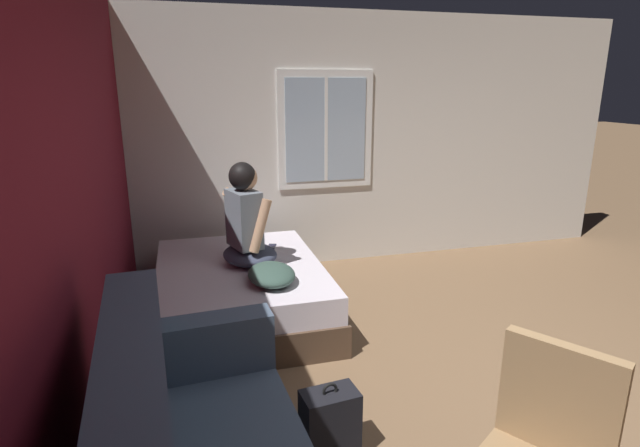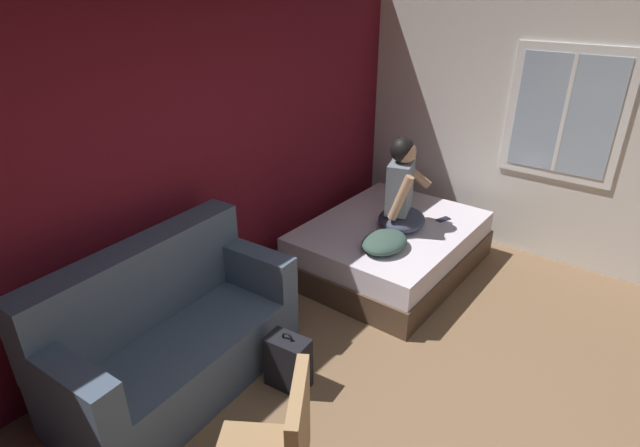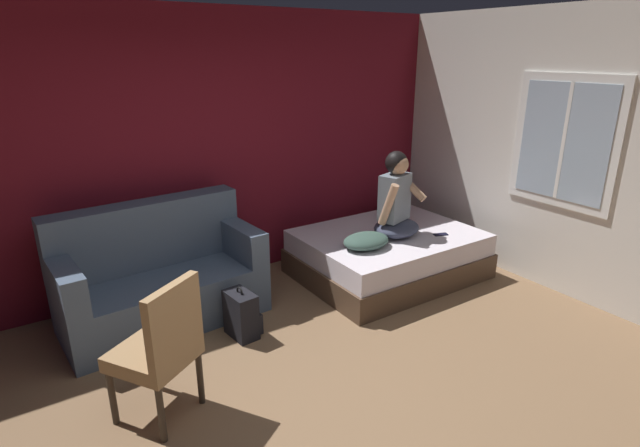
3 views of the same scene
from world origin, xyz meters
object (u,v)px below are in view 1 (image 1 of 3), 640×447
object	(u,v)px
bed	(241,291)
person_seated	(247,224)
throw_pillow	(271,274)
backpack	(329,425)
cell_phone	(272,246)

from	to	relation	value
bed	person_seated	distance (m)	0.60
bed	throw_pillow	world-z (taller)	throw_pillow
backpack	throw_pillow	distance (m)	1.41
backpack	throw_pillow	xyz separation A→B (m)	(1.36, 0.06, 0.36)
bed	backpack	world-z (taller)	bed
bed	person_seated	bearing A→B (deg)	-83.38
bed	cell_phone	size ratio (longest dim) A/B	12.72
bed	person_seated	xyz separation A→B (m)	(0.01, -0.08, 0.60)
person_seated	backpack	distance (m)	1.95
throw_pillow	cell_phone	bearing A→B (deg)	-9.99
bed	cell_phone	distance (m)	0.59
bed	person_seated	world-z (taller)	person_seated
bed	backpack	size ratio (longest dim) A/B	4.00
bed	cell_phone	xyz separation A→B (m)	(0.40, -0.35, 0.25)
bed	person_seated	size ratio (longest dim) A/B	2.09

